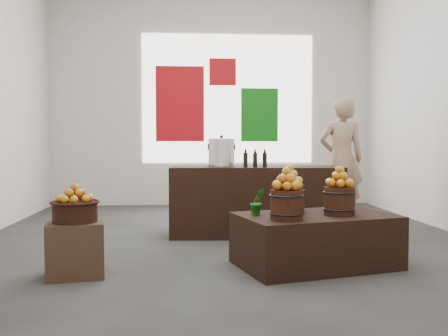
{
  "coord_description": "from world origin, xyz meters",
  "views": [
    {
      "loc": [
        -0.46,
        -5.93,
        1.19
      ],
      "look_at": [
        -0.05,
        -0.4,
        0.9
      ],
      "focal_mm": 40.0,
      "sensor_mm": 36.0,
      "label": 1
    }
  ],
  "objects": [
    {
      "name": "apples_in_bucket_front_right",
      "position": [
        0.97,
        -1.34,
        0.86
      ],
      "size": [
        0.22,
        0.22,
        0.19
      ],
      "primitive_type": null,
      "color": "#8F0405",
      "rests_on": "apple_bucket_front_right"
    },
    {
      "name": "back_opening",
      "position": [
        0.3,
        3.48,
        2.0
      ],
      "size": [
        3.2,
        0.02,
        2.4
      ],
      "primitive_type": "cube",
      "color": "white",
      "rests_on": "back_wall"
    },
    {
      "name": "stock_pot_left",
      "position": [
        -0.03,
        0.35,
        1.05
      ],
      "size": [
        0.33,
        0.33,
        0.33
      ],
      "primitive_type": "cylinder",
      "color": "silver",
      "rests_on": "counter"
    },
    {
      "name": "apple_bucket_front_left",
      "position": [
        0.42,
        -1.58,
        0.63
      ],
      "size": [
        0.29,
        0.29,
        0.27
      ],
      "primitive_type": "cylinder",
      "color": "#331A0D",
      "rests_on": "display_table"
    },
    {
      "name": "shopper",
      "position": [
        1.86,
        1.45,
        0.93
      ],
      "size": [
        0.7,
        0.48,
        1.86
      ],
      "primitive_type": "imported",
      "rotation": [
        0.0,
        0.0,
        3.09
      ],
      "color": "#917059",
      "rests_on": "ground"
    },
    {
      "name": "herb_garnish_left",
      "position": [
        0.2,
        -1.28,
        0.62
      ],
      "size": [
        0.16,
        0.14,
        0.25
      ],
      "primitive_type": "imported",
      "rotation": [
        0.0,
        0.0,
        0.26
      ],
      "color": "#196715",
      "rests_on": "display_table"
    },
    {
      "name": "counter",
      "position": [
        0.41,
        0.33,
        0.44
      ],
      "size": [
        2.19,
        0.81,
        0.88
      ],
      "primitive_type": "cube",
      "rotation": [
        0.0,
        0.0,
        -0.06
      ],
      "color": "black",
      "rests_on": "ground"
    },
    {
      "name": "back_wall",
      "position": [
        0.0,
        3.5,
        2.0
      ],
      "size": [
        6.0,
        0.04,
        4.0
      ],
      "primitive_type": "cube",
      "color": "silver",
      "rests_on": "ground"
    },
    {
      "name": "crate",
      "position": [
        -1.45,
        -1.49,
        0.24
      ],
      "size": [
        0.55,
        0.48,
        0.48
      ],
      "primitive_type": "cube",
      "rotation": [
        0.0,
        0.0,
        0.18
      ],
      "color": "#4B3023",
      "rests_on": "ground"
    },
    {
      "name": "apples_in_basket",
      "position": [
        -1.45,
        -1.49,
        0.74
      ],
      "size": [
        0.3,
        0.3,
        0.16
      ],
      "primitive_type": null,
      "color": "#8F0405",
      "rests_on": "wicker_basket"
    },
    {
      "name": "apple_bucket_front_right",
      "position": [
        0.97,
        -1.34,
        0.63
      ],
      "size": [
        0.29,
        0.29,
        0.27
      ],
      "primitive_type": "cylinder",
      "color": "#331A0D",
      "rests_on": "display_table"
    },
    {
      "name": "oil_cruets",
      "position": [
        0.39,
        0.11,
        1.0
      ],
      "size": [
        0.24,
        0.07,
        0.24
      ],
      "primitive_type": null,
      "rotation": [
        0.0,
        0.0,
        -0.06
      ],
      "color": "black",
      "rests_on": "counter"
    },
    {
      "name": "apples_in_bucket_front_left",
      "position": [
        0.42,
        -1.58,
        0.86
      ],
      "size": [
        0.22,
        0.22,
        0.19
      ],
      "primitive_type": null,
      "color": "#8F0405",
      "rests_on": "apple_bucket_front_left"
    },
    {
      "name": "wicker_basket",
      "position": [
        -1.45,
        -1.49,
        0.57
      ],
      "size": [
        0.39,
        0.39,
        0.18
      ],
      "primitive_type": "cylinder",
      "color": "black",
      "rests_on": "crate"
    },
    {
      "name": "ground",
      "position": [
        0.0,
        0.0,
        0.0
      ],
      "size": [
        7.0,
        7.0,
        0.0
      ],
      "primitive_type": "plane",
      "color": "#3B3B38",
      "rests_on": "ground"
    },
    {
      "name": "deco_red_left",
      "position": [
        -0.6,
        3.47,
        1.9
      ],
      "size": [
        0.9,
        0.04,
        1.4
      ],
      "primitive_type": "cube",
      "color": "#AA0D12",
      "rests_on": "back_wall"
    },
    {
      "name": "herb_garnish_right",
      "position": [
        1.08,
        -0.95,
        0.65
      ],
      "size": [
        0.34,
        0.32,
        0.29
      ],
      "primitive_type": "imported",
      "rotation": [
        0.0,
        0.0,
        -0.43
      ],
      "color": "#196715",
      "rests_on": "display_table"
    },
    {
      "name": "deco_green_right",
      "position": [
        0.9,
        3.47,
        1.7
      ],
      "size": [
        0.7,
        0.04,
        1.0
      ],
      "primitive_type": "cube",
      "color": "#0F6512",
      "rests_on": "back_wall"
    },
    {
      "name": "display_table",
      "position": [
        0.76,
        -1.28,
        0.25
      ],
      "size": [
        1.62,
        1.23,
        0.5
      ],
      "primitive_type": "cube",
      "rotation": [
        0.0,
        0.0,
        0.27
      ],
      "color": "black",
      "rests_on": "ground"
    },
    {
      "name": "deco_red_upper",
      "position": [
        0.2,
        3.47,
        2.5
      ],
      "size": [
        0.5,
        0.04,
        0.5
      ],
      "primitive_type": "cube",
      "color": "#AA0D12",
      "rests_on": "back_wall"
    },
    {
      "name": "apples_in_bucket_rear",
      "position": [
        0.55,
        -1.06,
        0.86
      ],
      "size": [
        0.22,
        0.22,
        0.19
      ],
      "primitive_type": null,
      "color": "#8F0405",
      "rests_on": "apple_bucket_rear"
    },
    {
      "name": "apple_bucket_rear",
      "position": [
        0.55,
        -1.06,
        0.63
      ],
      "size": [
        0.29,
        0.29,
        0.27
      ],
      "primitive_type": "cylinder",
      "color": "#331A0D",
      "rests_on": "display_table"
    }
  ]
}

